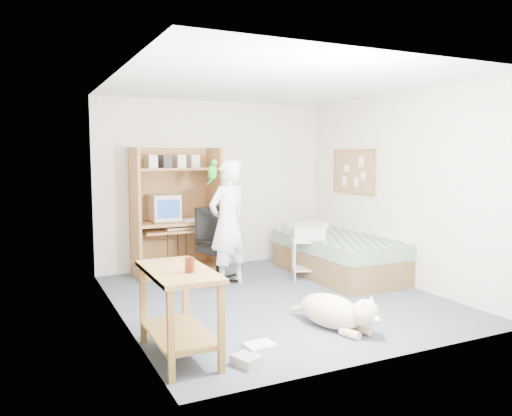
{
  "coord_description": "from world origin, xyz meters",
  "views": [
    {
      "loc": [
        -2.72,
        -5.13,
        1.69
      ],
      "look_at": [
        -0.11,
        0.32,
        1.05
      ],
      "focal_mm": 35.0,
      "sensor_mm": 36.0,
      "label": 1
    }
  ],
  "objects_px": {
    "computer_hutch": "(176,216)",
    "office_chair": "(215,255)",
    "bed": "(337,255)",
    "person": "(228,223)",
    "dog": "(336,311)",
    "side_desk": "(179,299)",
    "printer_cart": "(308,252)"
  },
  "relations": [
    {
      "from": "computer_hutch",
      "to": "printer_cart",
      "type": "xyz_separation_m",
      "value": [
        1.55,
        -1.1,
        -0.46
      ]
    },
    {
      "from": "side_desk",
      "to": "printer_cart",
      "type": "height_order",
      "value": "side_desk"
    },
    {
      "from": "computer_hutch",
      "to": "printer_cart",
      "type": "distance_m",
      "value": 1.95
    },
    {
      "from": "computer_hutch",
      "to": "printer_cart",
      "type": "relative_size",
      "value": 3.17
    },
    {
      "from": "bed",
      "to": "office_chair",
      "type": "relative_size",
      "value": 2.05
    },
    {
      "from": "person",
      "to": "computer_hutch",
      "type": "bearing_deg",
      "value": -86.53
    },
    {
      "from": "office_chair",
      "to": "printer_cart",
      "type": "bearing_deg",
      "value": -40.44
    },
    {
      "from": "computer_hutch",
      "to": "dog",
      "type": "bearing_deg",
      "value": -76.27
    },
    {
      "from": "bed",
      "to": "side_desk",
      "type": "bearing_deg",
      "value": -147.5
    },
    {
      "from": "dog",
      "to": "office_chair",
      "type": "bearing_deg",
      "value": 82.47
    },
    {
      "from": "printer_cart",
      "to": "computer_hutch",
      "type": "bearing_deg",
      "value": 169.19
    },
    {
      "from": "bed",
      "to": "printer_cart",
      "type": "height_order",
      "value": "bed"
    },
    {
      "from": "bed",
      "to": "side_desk",
      "type": "xyz_separation_m",
      "value": [
        -2.85,
        -1.82,
        0.21
      ]
    },
    {
      "from": "computer_hutch",
      "to": "office_chair",
      "type": "height_order",
      "value": "computer_hutch"
    },
    {
      "from": "computer_hutch",
      "to": "office_chair",
      "type": "xyz_separation_m",
      "value": [
        0.35,
        -0.65,
        -0.47
      ]
    },
    {
      "from": "bed",
      "to": "person",
      "type": "xyz_separation_m",
      "value": [
        -1.58,
        0.17,
        0.53
      ]
    },
    {
      "from": "office_chair",
      "to": "printer_cart",
      "type": "xyz_separation_m",
      "value": [
        1.2,
        -0.45,
        0.01
      ]
    },
    {
      "from": "computer_hutch",
      "to": "person",
      "type": "bearing_deg",
      "value": -66.45
    },
    {
      "from": "printer_cart",
      "to": "bed",
      "type": "bearing_deg",
      "value": 21.59
    },
    {
      "from": "office_chair",
      "to": "dog",
      "type": "height_order",
      "value": "office_chair"
    },
    {
      "from": "computer_hutch",
      "to": "person",
      "type": "height_order",
      "value": "computer_hutch"
    },
    {
      "from": "side_desk",
      "to": "printer_cart",
      "type": "xyz_separation_m",
      "value": [
        2.4,
        1.84,
        -0.13
      ]
    },
    {
      "from": "computer_hutch",
      "to": "dog",
      "type": "relative_size",
      "value": 1.71
    },
    {
      "from": "office_chair",
      "to": "person",
      "type": "bearing_deg",
      "value": -97.25
    },
    {
      "from": "office_chair",
      "to": "printer_cart",
      "type": "distance_m",
      "value": 1.28
    },
    {
      "from": "bed",
      "to": "person",
      "type": "relative_size",
      "value": 1.24
    },
    {
      "from": "computer_hutch",
      "to": "bed",
      "type": "relative_size",
      "value": 0.89
    },
    {
      "from": "side_desk",
      "to": "dog",
      "type": "distance_m",
      "value": 1.6
    },
    {
      "from": "office_chair",
      "to": "person",
      "type": "relative_size",
      "value": 0.6
    },
    {
      "from": "computer_hutch",
      "to": "bed",
      "type": "bearing_deg",
      "value": -29.29
    },
    {
      "from": "office_chair",
      "to": "person",
      "type": "height_order",
      "value": "person"
    },
    {
      "from": "side_desk",
      "to": "office_chair",
      "type": "bearing_deg",
      "value": 62.35
    }
  ]
}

